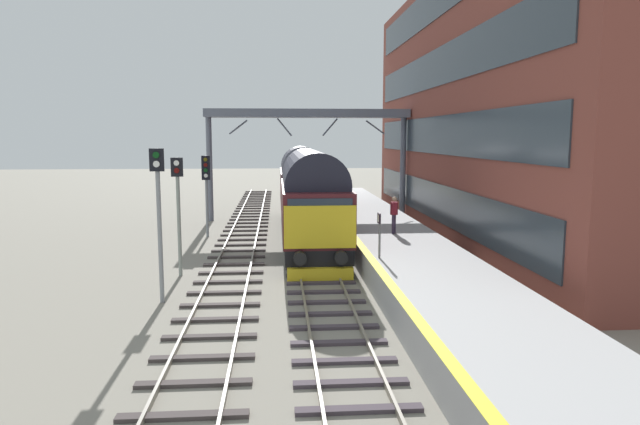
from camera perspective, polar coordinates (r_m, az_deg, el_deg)
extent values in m
plane|color=gray|center=(25.87, -0.81, -4.16)|extent=(140.00, 140.00, 0.00)
cube|color=gray|center=(25.82, -2.41, -4.02)|extent=(0.07, 60.00, 0.15)
cube|color=gray|center=(25.91, 0.77, -3.98)|extent=(0.07, 60.00, 0.15)
cube|color=#453B43|center=(11.64, 3.96, -19.18)|extent=(2.50, 0.26, 0.09)
cube|color=#453B43|center=(12.71, 3.15, -16.76)|extent=(2.50, 0.26, 0.09)
cube|color=#453B43|center=(13.80, 2.49, -14.71)|extent=(2.50, 0.26, 0.09)
cube|color=#453B43|center=(14.91, 1.93, -12.97)|extent=(2.50, 0.26, 0.09)
cube|color=#453B43|center=(16.04, 1.45, -11.46)|extent=(2.50, 0.26, 0.09)
cube|color=#453B43|center=(17.17, 1.05, -10.16)|extent=(2.50, 0.26, 0.09)
cube|color=#453B43|center=(18.31, 0.69, -9.01)|extent=(2.50, 0.26, 0.09)
cube|color=#453B43|center=(19.46, 0.38, -8.00)|extent=(2.50, 0.26, 0.09)
cube|color=#453B43|center=(20.61, 0.11, -7.10)|extent=(2.50, 0.26, 0.09)
cube|color=#453B43|center=(21.77, -0.14, -6.30)|extent=(2.50, 0.26, 0.09)
cube|color=#453B43|center=(22.94, -0.35, -5.58)|extent=(2.50, 0.26, 0.09)
cube|color=#453B43|center=(24.10, -0.55, -4.93)|extent=(2.50, 0.26, 0.09)
cube|color=#453B43|center=(25.27, -0.73, -4.34)|extent=(2.50, 0.26, 0.09)
cube|color=#453B43|center=(26.45, -0.89, -3.80)|extent=(2.50, 0.26, 0.09)
cube|color=#453B43|center=(27.62, -1.04, -3.31)|extent=(2.50, 0.26, 0.09)
cube|color=#453B43|center=(28.80, -1.18, -2.86)|extent=(2.50, 0.26, 0.09)
cube|color=#453B43|center=(29.98, -1.30, -2.44)|extent=(2.50, 0.26, 0.09)
cube|color=#453B43|center=(31.16, -1.42, -2.05)|extent=(2.50, 0.26, 0.09)
cube|color=#453B43|center=(32.34, -1.53, -1.70)|extent=(2.50, 0.26, 0.09)
cube|color=#453B43|center=(33.52, -1.63, -1.36)|extent=(2.50, 0.26, 0.09)
cube|color=#453B43|center=(34.71, -1.72, -1.05)|extent=(2.50, 0.26, 0.09)
cube|color=#453B43|center=(35.89, -1.81, -0.76)|extent=(2.50, 0.26, 0.09)
cube|color=#453B43|center=(37.08, -1.89, -0.49)|extent=(2.50, 0.26, 0.09)
cube|color=#453B43|center=(38.27, -1.96, -0.24)|extent=(2.50, 0.26, 0.09)
cube|color=#453B43|center=(39.45, -2.03, 0.00)|extent=(2.50, 0.26, 0.09)
cube|color=#453B43|center=(40.64, -2.10, 0.22)|extent=(2.50, 0.26, 0.09)
cube|color=#453B43|center=(41.83, -2.17, 0.43)|extent=(2.50, 0.26, 0.09)
cube|color=#453B43|center=(43.02, -2.23, 0.63)|extent=(2.50, 0.26, 0.09)
cube|color=#453B43|center=(44.21, -2.28, 0.82)|extent=(2.50, 0.26, 0.09)
cube|color=#453B43|center=(45.40, -2.34, 1.00)|extent=(2.50, 0.26, 0.09)
cube|color=#453B43|center=(46.60, -2.39, 1.17)|extent=(2.50, 0.26, 0.09)
cube|color=#453B43|center=(47.79, -2.44, 1.34)|extent=(2.50, 0.26, 0.09)
cube|color=#453B43|center=(48.98, -2.48, 1.49)|extent=(2.50, 0.26, 0.09)
cube|color=#453B43|center=(50.17, -2.53, 1.64)|extent=(2.50, 0.26, 0.09)
cube|color=#453B43|center=(51.37, -2.57, 1.78)|extent=(2.50, 0.26, 0.09)
cube|color=#453B43|center=(52.56, -2.61, 1.91)|extent=(2.50, 0.26, 0.09)
cube|color=#453B43|center=(53.75, -2.65, 2.04)|extent=(2.50, 0.26, 0.09)
cube|color=#453B43|center=(54.95, -2.68, 2.16)|extent=(2.50, 0.26, 0.09)
cube|color=gray|center=(25.93, -9.88, -4.08)|extent=(0.07, 60.00, 0.15)
cube|color=gray|center=(25.83, -6.70, -4.06)|extent=(0.07, 60.00, 0.15)
cube|color=#443B3B|center=(11.68, -13.63, -19.28)|extent=(2.50, 0.26, 0.09)
cube|color=#443B3B|center=(12.96, -12.58, -16.44)|extent=(2.50, 0.26, 0.09)
cube|color=#443B3B|center=(14.26, -11.74, -14.12)|extent=(2.50, 0.26, 0.09)
cube|color=#443B3B|center=(15.59, -11.05, -12.18)|extent=(2.50, 0.26, 0.09)
cube|color=#443B3B|center=(16.93, -10.48, -10.55)|extent=(2.50, 0.26, 0.09)
cube|color=#443B3B|center=(18.28, -10.00, -9.16)|extent=(2.50, 0.26, 0.09)
cube|color=#443B3B|center=(19.65, -9.59, -7.96)|extent=(2.50, 0.26, 0.09)
cube|color=#443B3B|center=(21.02, -9.23, -6.91)|extent=(2.50, 0.26, 0.09)
cube|color=#443B3B|center=(22.40, -8.92, -6.00)|extent=(2.50, 0.26, 0.09)
cube|color=#443B3B|center=(23.79, -8.65, -5.19)|extent=(2.50, 0.26, 0.09)
cube|color=#443B3B|center=(25.18, -8.41, -4.47)|extent=(2.50, 0.26, 0.09)
cube|color=#443B3B|center=(26.58, -8.19, -3.82)|extent=(2.50, 0.26, 0.09)
cube|color=#443B3B|center=(27.97, -7.99, -3.24)|extent=(2.50, 0.26, 0.09)
cube|color=#443B3B|center=(29.38, -7.82, -2.72)|extent=(2.50, 0.26, 0.09)
cube|color=#443B3B|center=(30.78, -7.66, -2.24)|extent=(2.50, 0.26, 0.09)
cube|color=#443B3B|center=(32.19, -7.51, -1.80)|extent=(2.50, 0.26, 0.09)
cube|color=#443B3B|center=(33.59, -7.38, -1.40)|extent=(2.50, 0.26, 0.09)
cube|color=#443B3B|center=(35.00, -7.26, -1.04)|extent=(2.50, 0.26, 0.09)
cube|color=#443B3B|center=(36.42, -7.14, -0.70)|extent=(2.50, 0.26, 0.09)
cube|color=#443B3B|center=(37.83, -7.04, -0.39)|extent=(2.50, 0.26, 0.09)
cube|color=#443B3B|center=(39.24, -6.94, -0.09)|extent=(2.50, 0.26, 0.09)
cube|color=#443B3B|center=(40.66, -6.85, 0.18)|extent=(2.50, 0.26, 0.09)
cube|color=#443B3B|center=(42.07, -6.76, 0.43)|extent=(2.50, 0.26, 0.09)
cube|color=#443B3B|center=(43.49, -6.69, 0.66)|extent=(2.50, 0.26, 0.09)
cube|color=#443B3B|center=(44.91, -6.61, 0.88)|extent=(2.50, 0.26, 0.09)
cube|color=#443B3B|center=(46.32, -6.54, 1.09)|extent=(2.50, 0.26, 0.09)
cube|color=#443B3B|center=(47.74, -6.48, 1.29)|extent=(2.50, 0.26, 0.09)
cube|color=#443B3B|center=(49.16, -6.42, 1.47)|extent=(2.50, 0.26, 0.09)
cube|color=#443B3B|center=(50.58, -6.36, 1.64)|extent=(2.50, 0.26, 0.09)
cube|color=#443B3B|center=(52.00, -6.30, 1.81)|extent=(2.50, 0.26, 0.09)
cube|color=#443B3B|center=(53.42, -6.25, 1.96)|extent=(2.50, 0.26, 0.09)
cube|color=#443B3B|center=(54.84, -6.20, 2.11)|extent=(2.50, 0.26, 0.09)
cube|color=#ABABAC|center=(26.23, 7.07, -2.94)|extent=(4.00, 44.00, 1.00)
cube|color=yellow|center=(25.84, 3.06, -1.92)|extent=(0.30, 44.00, 0.01)
cube|color=brown|center=(31.41, 15.45, 10.37)|extent=(4.31, 30.39, 13.87)
cube|color=#2B353E|center=(30.89, 11.30, 1.20)|extent=(0.06, 27.95, 1.94)
cube|color=#2B353E|center=(30.71, 11.47, 7.64)|extent=(0.06, 27.95, 1.94)
cube|color=#2B353E|center=(30.91, 11.64, 14.08)|extent=(0.06, 27.95, 1.94)
cube|color=black|center=(29.88, -1.31, -0.96)|extent=(2.56, 18.28, 0.60)
cube|color=#4D191E|center=(29.71, -1.32, 1.61)|extent=(2.70, 18.28, 2.10)
cylinder|color=#1F1F2D|center=(29.61, -1.33, 3.98)|extent=(2.56, 16.82, 2.57)
cube|color=yellow|center=(20.65, 0.01, -1.48)|extent=(2.65, 0.08, 1.58)
cube|color=#232D3D|center=(20.56, 0.01, 0.53)|extent=(2.38, 0.04, 0.64)
cube|color=#232D3D|center=(29.78, 1.31, 2.21)|extent=(0.04, 12.80, 0.44)
cylinder|color=black|center=(20.60, -2.03, -4.61)|extent=(0.48, 0.35, 0.48)
cylinder|color=black|center=(20.71, 2.13, -4.55)|extent=(0.48, 0.35, 0.48)
cube|color=yellow|center=(20.93, 0.03, -6.19)|extent=(2.43, 0.36, 0.47)
cylinder|color=black|center=(22.57, -0.31, -4.56)|extent=(1.64, 1.04, 1.04)
cylinder|color=black|center=(23.65, -0.49, -4.00)|extent=(1.64, 1.04, 1.04)
cylinder|color=black|center=(24.72, -0.66, -3.49)|extent=(1.64, 1.04, 1.04)
cylinder|color=black|center=(35.17, -1.76, -0.16)|extent=(1.64, 1.04, 1.04)
cylinder|color=black|center=(36.25, -1.84, 0.08)|extent=(1.64, 1.04, 1.04)
cylinder|color=black|center=(37.34, -1.91, 0.30)|extent=(1.64, 1.04, 1.04)
cylinder|color=gray|center=(18.63, -15.83, -1.38)|extent=(0.14, 0.14, 4.93)
cube|color=black|center=(18.37, -16.11, 5.10)|extent=(0.44, 0.10, 0.71)
cylinder|color=#0A3E13|center=(18.30, -16.17, 5.58)|extent=(0.20, 0.06, 0.20)
cylinder|color=white|center=(18.31, -16.13, 4.70)|extent=(0.20, 0.06, 0.20)
cylinder|color=gray|center=(22.07, -14.01, -0.48)|extent=(0.14, 0.14, 4.52)
cube|color=black|center=(21.83, -14.20, 4.45)|extent=(0.44, 0.10, 0.71)
cylinder|color=white|center=(21.77, -14.24, 4.85)|extent=(0.20, 0.06, 0.20)
cylinder|color=#500807|center=(21.78, -14.22, 4.11)|extent=(0.20, 0.06, 0.20)
cylinder|color=gray|center=(30.48, -11.33, 1.59)|extent=(0.14, 0.14, 4.31)
cube|color=black|center=(30.30, -11.42, 4.43)|extent=(0.44, 0.10, 1.27)
cylinder|color=#53470A|center=(30.23, -11.45, 5.24)|extent=(0.20, 0.06, 0.20)
cylinder|color=#500807|center=(30.24, -11.44, 4.72)|extent=(0.20, 0.06, 0.20)
cylinder|color=#0A3E13|center=(30.25, -11.42, 4.19)|extent=(0.20, 0.06, 0.20)
cylinder|color=white|center=(30.27, -11.41, 3.66)|extent=(0.20, 0.06, 0.20)
cylinder|color=slate|center=(20.20, 6.02, -2.32)|extent=(0.08, 0.08, 1.60)
cube|color=black|center=(20.10, 5.96, -0.58)|extent=(0.05, 0.44, 0.36)
cube|color=white|center=(20.09, 5.88, -0.58)|extent=(0.01, 0.20, 0.24)
cylinder|color=#34293E|center=(25.37, 7.37, -1.18)|extent=(0.13, 0.13, 0.84)
cylinder|color=#34293E|center=(25.56, 7.50, -1.11)|extent=(0.13, 0.13, 0.84)
cylinder|color=maroon|center=(25.37, 7.46, 0.42)|extent=(0.46, 0.46, 0.56)
sphere|color=tan|center=(25.32, 7.48, 1.34)|extent=(0.22, 0.22, 0.22)
cylinder|color=maroon|center=(25.17, 7.33, 0.36)|extent=(0.09, 0.09, 0.52)
cylinder|color=maroon|center=(25.57, 7.59, 0.47)|extent=(0.09, 0.09, 0.52)
cylinder|color=slate|center=(36.20, -11.04, 4.25)|extent=(0.36, 0.36, 6.48)
cylinder|color=slate|center=(36.84, 8.33, 4.37)|extent=(0.36, 0.36, 6.48)
cube|color=slate|center=(35.97, -1.29, 9.93)|extent=(12.67, 2.00, 0.50)
cylinder|color=slate|center=(35.98, -8.22, 8.50)|extent=(1.18, 0.10, 0.93)
cylinder|color=slate|center=(35.90, -3.60, 8.57)|extent=(0.96, 0.10, 1.15)
cylinder|color=slate|center=(36.05, 1.02, 8.58)|extent=(0.99, 0.10, 1.12)
cylinder|color=slate|center=(36.43, 5.56, 8.53)|extent=(1.20, 0.10, 0.89)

